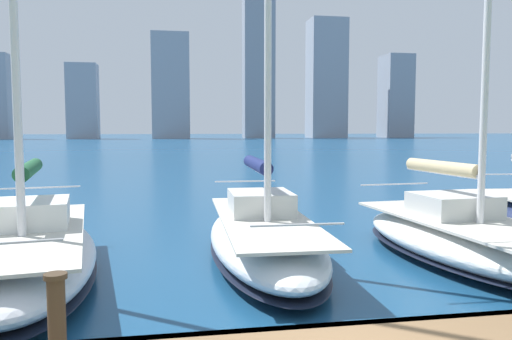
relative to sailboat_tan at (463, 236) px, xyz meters
name	(u,v)px	position (x,y,z in m)	size (l,w,h in m)	color
city_skyline	(197,83)	(-2.56, -155.17, 17.36)	(169.91, 16.13, 46.91)	#8F959F
sailboat_tan	(463,236)	(0.00, 0.00, 0.00)	(3.50, 7.42, 9.91)	white
sailboat_navy	(263,235)	(4.72, -0.73, 0.04)	(2.66, 7.73, 10.17)	silver
sailboat_forest	(27,250)	(9.80, 0.02, 0.07)	(3.85, 7.94, 12.29)	white
mooring_post	(57,311)	(8.17, 4.91, 0.49)	(0.26, 0.26, 0.91)	#423323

